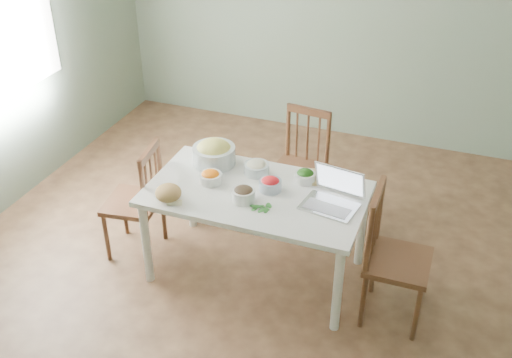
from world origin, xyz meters
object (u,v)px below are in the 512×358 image
at_px(bread_boule, 168,193).
at_px(bowl_squash, 214,152).
at_px(chair_left, 132,200).
at_px(chair_far, 298,168).
at_px(dining_table, 256,233).
at_px(laptop, 330,192).
at_px(chair_right, 399,259).

distance_m(bread_boule, bowl_squash, 0.56).
xyz_separation_m(chair_left, bowl_squash, (0.53, 0.32, 0.34)).
height_order(chair_far, chair_left, chair_far).
height_order(chair_left, bowl_squash, chair_left).
relative_size(dining_table, laptop, 4.24).
xyz_separation_m(chair_far, laptop, (0.45, -0.80, 0.36)).
bearing_deg(chair_far, chair_left, -133.11).
bearing_deg(chair_far, dining_table, -88.11).
bearing_deg(bread_boule, chair_right, 7.61).
bearing_deg(dining_table, chair_left, -175.69).
xyz_separation_m(dining_table, chair_left, (-0.95, -0.07, 0.10)).
height_order(chair_right, bread_boule, chair_right).
relative_size(bowl_squash, laptop, 0.89).
bearing_deg(bread_boule, bowl_squash, 81.21).
xyz_separation_m(dining_table, laptop, (0.51, -0.01, 0.47)).
xyz_separation_m(chair_far, chair_left, (-1.01, -0.86, -0.01)).
bearing_deg(laptop, chair_left, -168.34).
relative_size(chair_left, chair_right, 0.95).
distance_m(chair_right, laptop, 0.61).
height_order(bread_boule, bowl_squash, bowl_squash).
xyz_separation_m(bread_boule, bowl_squash, (0.09, 0.55, 0.03)).
bearing_deg(chair_right, bowl_squash, 75.87).
height_order(bowl_squash, laptop, laptop).
bearing_deg(chair_left, bread_boule, 54.34).
height_order(bread_boule, laptop, laptop).
xyz_separation_m(chair_right, bread_boule, (-1.51, -0.20, 0.28)).
relative_size(chair_left, laptop, 2.57).
bearing_deg(chair_left, laptop, 84.08).
xyz_separation_m(chair_right, bowl_squash, (-1.43, 0.35, 0.31)).
height_order(chair_left, chair_right, chair_right).
relative_size(chair_right, laptop, 2.71).
relative_size(dining_table, bowl_squash, 4.79).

